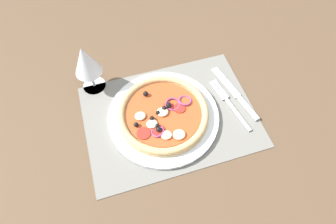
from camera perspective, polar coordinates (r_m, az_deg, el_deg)
The scene contains 7 objects.
ground_plane at distance 74.15cm, azimuth 0.41°, elevation -1.34°, with size 190.00×140.00×2.40cm, color brown.
placemat at distance 72.94cm, azimuth 0.42°, elevation -0.80°, with size 44.59×32.35×0.40cm, color slate.
plate at distance 71.91cm, azimuth -0.91°, elevation -1.09°, with size 29.09×29.09×1.02cm, color white.
pizza at distance 70.49cm, azimuth -0.94°, elevation -0.48°, with size 23.61×23.61×2.69cm.
fork at distance 76.59cm, azimuth 12.36°, elevation 2.12°, with size 4.77×17.97×0.44cm.
knife at distance 78.78cm, azimuth 13.57°, elevation 4.06°, with size 5.98×19.88×0.62cm.
wine_glass at distance 73.90cm, azimuth -16.71°, elevation 9.89°, with size 7.20×7.20×14.90cm.
Camera 1 is at (-11.35, -35.16, 63.09)cm, focal length 29.37 mm.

